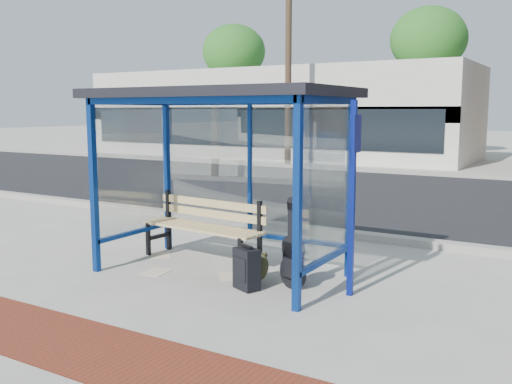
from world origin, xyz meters
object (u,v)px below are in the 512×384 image
Objects in this scene: bench at (204,224)px; suitcase at (246,269)px; guitar_bag at (293,257)px; backpack at (256,268)px.

suitcase is at bearing -29.06° from bench.
bench is 1.78m from guitar_bag.
bench is at bearing -172.50° from guitar_bag.
bench is 1.54m from suitcase.
suitcase is at bearing -74.45° from backpack.
backpack is at bearing -153.92° from guitar_bag.
suitcase is at bearing -118.02° from guitar_bag.
guitar_bag is at bearing 6.67° from backpack.
suitcase reaches higher than backpack.
suitcase is 1.44× the size of backpack.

